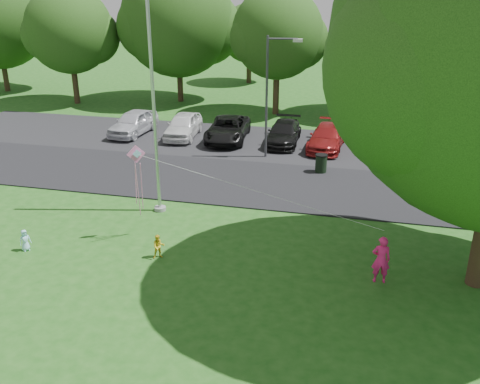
% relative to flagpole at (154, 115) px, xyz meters
% --- Properties ---
extents(ground, '(120.00, 120.00, 0.00)m').
position_rel_flagpole_xyz_m(ground, '(3.50, -5.00, -4.17)').
color(ground, '#1D5316').
rests_on(ground, ground).
extents(park_road, '(60.00, 6.00, 0.06)m').
position_rel_flagpole_xyz_m(park_road, '(3.50, 4.00, -4.14)').
color(park_road, black).
rests_on(park_road, ground).
extents(parking_strip, '(42.00, 7.00, 0.06)m').
position_rel_flagpole_xyz_m(parking_strip, '(3.50, 10.50, -4.14)').
color(parking_strip, black).
rests_on(parking_strip, ground).
extents(flagpole, '(0.50, 0.50, 10.00)m').
position_rel_flagpole_xyz_m(flagpole, '(0.00, 0.00, 0.00)').
color(flagpole, '#B7BABF').
rests_on(flagpole, ground).
extents(street_lamp, '(1.82, 0.47, 6.50)m').
position_rel_flagpole_xyz_m(street_lamp, '(3.32, 8.04, -0.26)').
color(street_lamp, '#3F3F44').
rests_on(street_lamp, ground).
extents(trash_can, '(0.62, 0.62, 0.98)m').
position_rel_flagpole_xyz_m(trash_can, '(6.25, 6.23, -3.67)').
color(trash_can, black).
rests_on(trash_can, ground).
extents(tree_row, '(64.35, 11.94, 10.88)m').
position_rel_flagpole_xyz_m(tree_row, '(5.09, 19.23, 1.55)').
color(tree_row, '#332316').
rests_on(tree_row, ground).
extents(horizon_trees, '(77.46, 7.20, 7.02)m').
position_rel_flagpole_xyz_m(horizon_trees, '(7.56, 28.88, 0.14)').
color(horizon_trees, '#332316').
rests_on(horizon_trees, ground).
extents(parked_cars, '(20.52, 5.25, 1.46)m').
position_rel_flagpole_xyz_m(parked_cars, '(3.84, 10.58, -3.43)').
color(parked_cars, silver).
rests_on(parked_cars, ground).
extents(woman, '(0.64, 0.45, 1.65)m').
position_rel_flagpole_xyz_m(woman, '(9.08, -3.71, -3.34)').
color(woman, '#FA2179').
rests_on(woman, ground).
extents(child_yellow, '(0.54, 0.51, 0.89)m').
position_rel_flagpole_xyz_m(child_yellow, '(1.47, -3.87, -3.72)').
color(child_yellow, gold).
rests_on(child_yellow, ground).
extents(child_blue, '(0.46, 0.48, 0.82)m').
position_rel_flagpole_xyz_m(child_blue, '(-3.47, -4.48, -3.75)').
color(child_blue, '#9BDFEE').
rests_on(child_blue, ground).
extents(kite, '(9.12, 1.47, 2.88)m').
position_rel_flagpole_xyz_m(kite, '(0.48, -2.56, -1.24)').
color(kite, pink).
rests_on(kite, ground).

